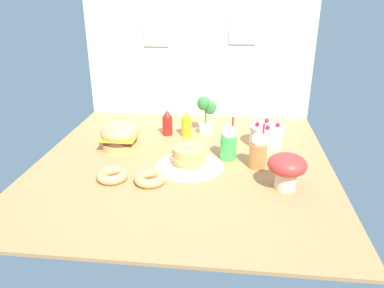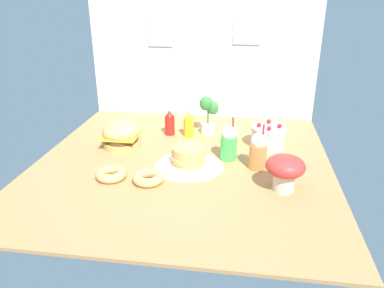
% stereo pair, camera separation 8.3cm
% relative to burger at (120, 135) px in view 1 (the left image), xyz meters
% --- Properties ---
extents(ground_plane, '(1.96, 2.03, 0.02)m').
position_rel_burger_xyz_m(ground_plane, '(0.49, -0.20, -0.10)').
color(ground_plane, '#B27F4C').
extents(back_wall, '(1.96, 0.04, 1.01)m').
position_rel_burger_xyz_m(back_wall, '(0.49, 0.81, 0.42)').
color(back_wall, silver).
rests_on(back_wall, ground_plane).
extents(doily_mat, '(0.45, 0.45, 0.00)m').
position_rel_burger_xyz_m(doily_mat, '(0.54, -0.26, -0.09)').
color(doily_mat, white).
rests_on(doily_mat, ground_plane).
extents(burger, '(0.27, 0.27, 0.20)m').
position_rel_burger_xyz_m(burger, '(0.00, 0.00, 0.00)').
color(burger, '#DBA859').
rests_on(burger, ground_plane).
extents(pancake_stack, '(0.35, 0.35, 0.15)m').
position_rel_burger_xyz_m(pancake_stack, '(0.54, -0.26, -0.03)').
color(pancake_stack, white).
rests_on(pancake_stack, doily_mat).
extents(layer_cake, '(0.26, 0.26, 0.19)m').
position_rel_burger_xyz_m(layer_cake, '(1.06, 0.15, -0.01)').
color(layer_cake, beige).
rests_on(layer_cake, ground_plane).
extents(ketchup_bottle, '(0.08, 0.08, 0.20)m').
position_rel_burger_xyz_m(ketchup_bottle, '(0.30, 0.29, 0.00)').
color(ketchup_bottle, red).
rests_on(ketchup_bottle, ground_plane).
extents(mustard_bottle, '(0.08, 0.08, 0.20)m').
position_rel_burger_xyz_m(mustard_bottle, '(0.45, 0.28, 0.00)').
color(mustard_bottle, yellow).
rests_on(mustard_bottle, ground_plane).
extents(cream_soda_cup, '(0.11, 0.11, 0.31)m').
position_rel_burger_xyz_m(cream_soda_cup, '(0.79, -0.11, 0.03)').
color(cream_soda_cup, green).
rests_on(cream_soda_cup, ground_plane).
extents(orange_float_cup, '(0.11, 0.11, 0.31)m').
position_rel_burger_xyz_m(orange_float_cup, '(0.98, -0.22, 0.03)').
color(orange_float_cup, orange).
rests_on(orange_float_cup, ground_plane).
extents(donut_pink_glaze, '(0.19, 0.19, 0.06)m').
position_rel_burger_xyz_m(donut_pink_glaze, '(0.09, -0.49, -0.06)').
color(donut_pink_glaze, tan).
rests_on(donut_pink_glaze, ground_plane).
extents(donut_chocolate, '(0.19, 0.19, 0.06)m').
position_rel_burger_xyz_m(donut_chocolate, '(0.33, -0.51, -0.06)').
color(donut_chocolate, tan).
rests_on(donut_chocolate, ground_plane).
extents(potted_plant, '(0.15, 0.12, 0.31)m').
position_rel_burger_xyz_m(potted_plant, '(0.60, 0.36, 0.07)').
color(potted_plant, white).
rests_on(potted_plant, ground_plane).
extents(mushroom_stool, '(0.23, 0.23, 0.21)m').
position_rel_burger_xyz_m(mushroom_stool, '(1.13, -0.49, 0.04)').
color(mushroom_stool, beige).
rests_on(mushroom_stool, ground_plane).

